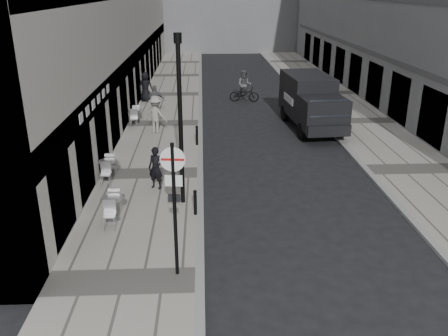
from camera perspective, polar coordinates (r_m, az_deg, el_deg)
The scene contains 15 objects.
sidewalk at distance 26.92m, azimuth -7.16°, elevation 5.28°, with size 4.00×60.00×0.12m, color #9F9990.
far_sidewalk at distance 28.26m, azimuth 15.77°, elevation 5.40°, with size 4.00×60.00×0.12m, color #9F9990.
walking_man at distance 17.90m, azimuth -8.21°, elevation -0.01°, with size 0.59×0.39×1.62m, color black.
sign_post at distance 11.90m, azimuth -6.03°, elevation -3.02°, with size 0.63×0.13×3.66m.
lamppost at distance 15.86m, azimuth -5.30°, elevation 6.58°, with size 0.26×0.26×5.82m.
bollard_near at distance 22.83m, azimuth -3.28°, elevation 3.87°, with size 0.12×0.12×0.90m, color black.
bollard_far at distance 15.86m, azimuth -3.48°, elevation -4.24°, with size 0.11×0.11×0.83m, color black.
panel_van at distance 26.22m, azimuth 10.39°, elevation 8.10°, with size 2.62×6.09×2.80m.
cyclist at distance 32.17m, azimuth 2.46°, elevation 9.41°, with size 2.04×0.99×2.11m.
pedestrian_a at distance 28.29m, azimuth -8.25°, elevation 8.01°, with size 1.06×0.44×1.81m, color #56565B.
pedestrian_b at distance 24.82m, azimuth -8.19°, elevation 6.37°, with size 1.27×0.73×1.96m, color #9A978F.
pedestrian_c at distance 32.14m, azimuth -9.43°, elevation 9.62°, with size 0.95×0.62×1.93m, color black.
cafe_table_near at distance 15.86m, azimuth -13.26°, elevation -4.57°, with size 0.72×1.63×0.93m.
cafe_table_mid at distance 19.17m, azimuth -13.74°, elevation -0.05°, with size 0.72×1.63×0.93m.
cafe_table_far at distance 26.82m, azimuth -10.62°, elevation 6.22°, with size 0.74×1.67×0.95m.
Camera 1 is at (0.15, -7.85, 7.29)m, focal length 38.00 mm.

